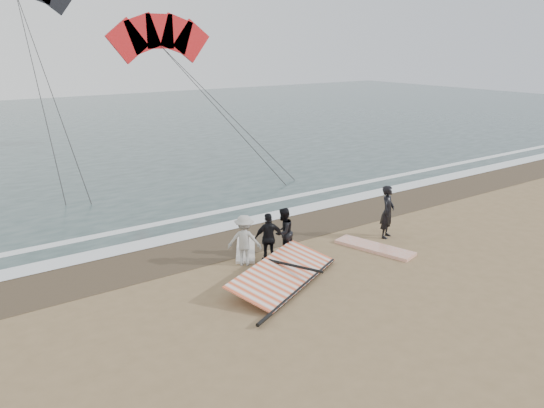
{
  "coord_description": "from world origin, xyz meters",
  "views": [
    {
      "loc": [
        -10.83,
        -10.34,
        6.57
      ],
      "look_at": [
        -1.47,
        3.0,
        1.6
      ],
      "focal_mm": 35.0,
      "sensor_mm": 36.0,
      "label": 1
    }
  ],
  "objects_px": {
    "board_cream": "(246,249)",
    "sail_rig": "(279,275)",
    "man_main": "(387,212)",
    "board_white": "(374,248)"
  },
  "relations": [
    {
      "from": "board_cream",
      "to": "sail_rig",
      "type": "bearing_deg",
      "value": -67.87
    },
    {
      "from": "board_white",
      "to": "sail_rig",
      "type": "relative_size",
      "value": 0.64
    },
    {
      "from": "man_main",
      "to": "board_cream",
      "type": "xyz_separation_m",
      "value": [
        -4.73,
        1.78,
        -0.89
      ]
    },
    {
      "from": "man_main",
      "to": "sail_rig",
      "type": "height_order",
      "value": "man_main"
    },
    {
      "from": "man_main",
      "to": "board_cream",
      "type": "relative_size",
      "value": 0.83
    },
    {
      "from": "man_main",
      "to": "sail_rig",
      "type": "xyz_separation_m",
      "value": [
        -5.21,
        -0.76,
        -0.74
      ]
    },
    {
      "from": "man_main",
      "to": "board_white",
      "type": "height_order",
      "value": "man_main"
    },
    {
      "from": "board_cream",
      "to": "sail_rig",
      "type": "relative_size",
      "value": 0.53
    },
    {
      "from": "man_main",
      "to": "board_white",
      "type": "xyz_separation_m",
      "value": [
        -1.17,
        -0.59,
        -0.88
      ]
    },
    {
      "from": "sail_rig",
      "to": "board_white",
      "type": "bearing_deg",
      "value": 2.36
    }
  ]
}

